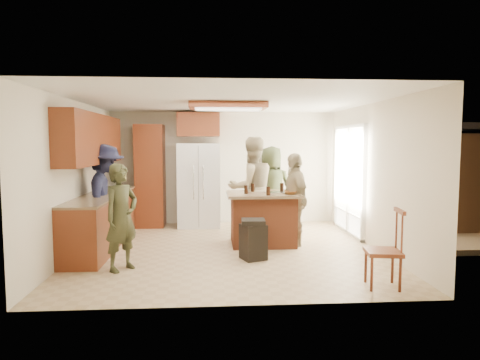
{
  "coord_description": "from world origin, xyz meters",
  "views": [
    {
      "loc": [
        -0.31,
        -7.12,
        1.82
      ],
      "look_at": [
        0.22,
        0.47,
        1.15
      ],
      "focal_mm": 32.0,
      "sensor_mm": 36.0,
      "label": 1
    }
  ],
  "objects": [
    {
      "name": "person_behind_left",
      "position": [
        0.47,
        0.83,
        0.96
      ],
      "size": [
        1.07,
        0.84,
        1.93
      ],
      "primitive_type": "imported",
      "rotation": [
        0.0,
        0.0,
        3.46
      ],
      "color": "tan",
      "rests_on": "ground"
    },
    {
      "name": "person_side_right",
      "position": [
        1.18,
        0.3,
        0.82
      ],
      "size": [
        0.65,
        1.03,
        1.64
      ],
      "primitive_type": "imported",
      "rotation": [
        0.0,
        0.0,
        -1.4
      ],
      "color": "tan",
      "rests_on": "ground"
    },
    {
      "name": "refrigerator",
      "position": [
        -0.55,
        2.12,
        0.9
      ],
      "size": [
        0.9,
        0.76,
        1.8
      ],
      "color": "white",
      "rests_on": "ground"
    },
    {
      "name": "left_cabinetry",
      "position": [
        -2.24,
        0.4,
        0.96
      ],
      "size": [
        0.64,
        3.0,
        2.3
      ],
      "color": "maroon",
      "rests_on": "ground"
    },
    {
      "name": "trash_bin",
      "position": [
        0.36,
        -0.6,
        0.32
      ],
      "size": [
        0.44,
        0.44,
        0.63
      ],
      "color": "black",
      "rests_on": "ground"
    },
    {
      "name": "person_counter",
      "position": [
        -2.13,
        0.38,
        0.9
      ],
      "size": [
        0.68,
        1.22,
        1.79
      ],
      "primitive_type": "imported",
      "rotation": [
        0.0,
        0.0,
        1.7
      ],
      "color": "black",
      "rests_on": "ground"
    },
    {
      "name": "back_wall_units",
      "position": [
        -1.33,
        2.2,
        1.38
      ],
      "size": [
        1.8,
        0.6,
        2.45
      ],
      "color": "maroon",
      "rests_on": "ground"
    },
    {
      "name": "person_front_left",
      "position": [
        -1.57,
        -1.03,
        0.76
      ],
      "size": [
        0.66,
        0.69,
        1.52
      ],
      "primitive_type": "imported",
      "rotation": [
        0.0,
        0.0,
        0.91
      ],
      "color": "#373921",
      "rests_on": "ground"
    },
    {
      "name": "room_shell",
      "position": [
        4.37,
        1.64,
        0.87
      ],
      "size": [
        8.0,
        5.2,
        5.0
      ],
      "color": "tan",
      "rests_on": "ground"
    },
    {
      "name": "island_items",
      "position": [
        0.84,
        0.27,
        0.97
      ],
      "size": [
        0.91,
        0.67,
        0.15
      ],
      "color": "silver",
      "rests_on": "kitchen_island"
    },
    {
      "name": "person_behind_right",
      "position": [
        0.93,
        1.44,
        0.88
      ],
      "size": [
        0.87,
        0.58,
        1.75
      ],
      "primitive_type": "imported",
      "rotation": [
        0.0,
        0.0,
        3.12
      ],
      "color": "#323A22",
      "rests_on": "ground"
    },
    {
      "name": "spindle_chair",
      "position": [
        1.87,
        -2.01,
        0.45
      ],
      "size": [
        0.48,
        0.48,
        0.99
      ],
      "color": "maroon",
      "rests_on": "ground"
    },
    {
      "name": "kitchen_island",
      "position": [
        0.62,
        0.37,
        0.47
      ],
      "size": [
        1.28,
        1.03,
        0.93
      ],
      "color": "brown",
      "rests_on": "ground"
    }
  ]
}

